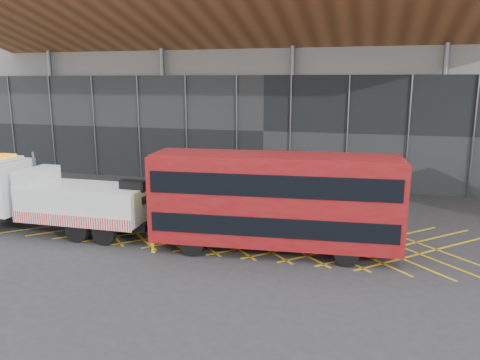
% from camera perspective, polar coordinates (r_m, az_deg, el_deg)
% --- Properties ---
extents(ground_plane, '(120.00, 120.00, 0.00)m').
position_cam_1_polar(ground_plane, '(25.20, -7.55, -5.64)').
color(ground_plane, '#2C2B2E').
extents(road_markings, '(24.76, 7.16, 0.01)m').
position_cam_1_polar(road_markings, '(23.95, 1.33, -6.47)').
color(road_markings, yellow).
rests_on(road_markings, ground_plane).
extents(construction_building, '(55.00, 23.97, 18.00)m').
position_cam_1_polar(construction_building, '(41.16, 5.12, 13.87)').
color(construction_building, gray).
rests_on(construction_building, ground_plane).
extents(recovery_truck, '(11.23, 2.78, 3.92)m').
position_cam_1_polar(recovery_truck, '(25.53, -21.94, -1.97)').
color(recovery_truck, black).
rests_on(recovery_truck, ground_plane).
extents(bus_towed, '(11.16, 3.57, 4.46)m').
position_cam_1_polar(bus_towed, '(20.73, 4.15, -2.30)').
color(bus_towed, maroon).
rests_on(bus_towed, ground_plane).
extents(worker, '(0.59, 0.71, 1.68)m').
position_cam_1_polar(worker, '(21.58, -10.57, -6.44)').
color(worker, yellow).
rests_on(worker, ground_plane).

